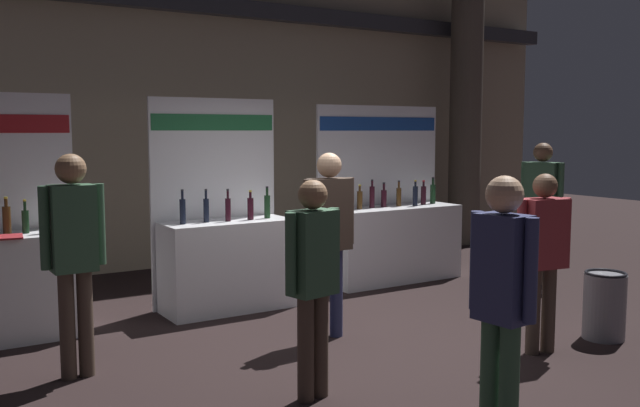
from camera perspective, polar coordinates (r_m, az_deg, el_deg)
The scene contains 11 objects.
ground_plane at distance 6.62m, azimuth 3.00°, elevation -11.49°, with size 29.04×29.04×0.00m, color black.
hall_colonnade at distance 10.45m, azimuth -11.82°, elevation 13.44°, with size 14.52×1.20×6.86m.
exhibitor_booth_1 at distance 7.83m, azimuth -7.69°, elevation -4.26°, with size 1.51×0.66×2.35m.
exhibitor_booth_2 at distance 9.30m, azimuth 5.86°, elevation -2.65°, with size 1.96×0.66×2.32m.
trash_bin at distance 7.24m, azimuth 22.26°, elevation -7.73°, with size 0.39×0.39×0.65m.
visitor_0 at distance 5.12m, azimuth -0.59°, elevation -5.63°, with size 0.50×0.28×1.63m.
visitor_1 at distance 4.41m, azimuth 14.66°, elevation -7.07°, with size 0.24×0.48×1.72m.
visitor_2 at distance 5.87m, azimuth -19.53°, elevation -3.26°, with size 0.51×0.24×1.81m.
visitor_3 at distance 6.61m, azimuth 0.75°, elevation -1.98°, with size 0.57×0.24×1.78m.
visitor_4 at distance 6.47m, azimuth 17.80°, elevation -3.42°, with size 0.56×0.30×1.61m.
visitor_5 at distance 9.39m, azimuth 17.68°, elevation 0.34°, with size 0.37×0.53×1.83m.
Camera 1 is at (-3.64, -5.15, 1.99)m, focal length 39.08 mm.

